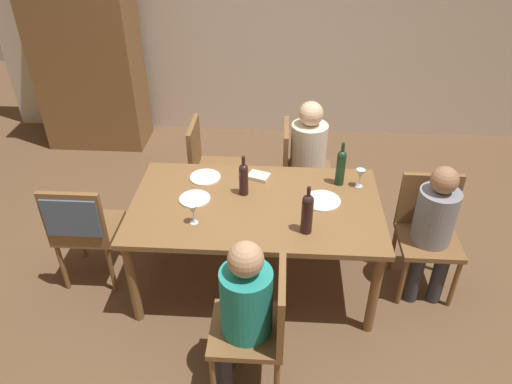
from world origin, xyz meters
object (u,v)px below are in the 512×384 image
at_px(wine_bottle_dark_red, 341,166).
at_px(wine_bottle_short_olive, 244,178).
at_px(chair_far_right, 298,166).
at_px(armoire_cabinet, 86,50).
at_px(person_woman_host, 434,224).
at_px(handbag, 256,203).
at_px(person_man_guest, 242,308).
at_px(person_man_bearded, 311,154).
at_px(chair_far_left, 208,163).
at_px(dining_table, 256,212).
at_px(chair_right_end, 428,226).
at_px(wine_glass_centre, 193,210).
at_px(dinner_plate_guest_right, 322,201).
at_px(dinner_plate_guest_left, 205,177).
at_px(wine_bottle_tall_green, 307,212).
at_px(dinner_plate_host, 195,199).
at_px(wine_glass_near_left, 360,174).
at_px(chair_near, 261,322).
at_px(chair_left_end, 80,224).

xyz_separation_m(wine_bottle_dark_red, wine_bottle_short_olive, (-0.72, -0.18, -0.02)).
height_order(chair_far_right, wine_bottle_short_olive, wine_bottle_short_olive).
bearing_deg(armoire_cabinet, chair_far_right, -30.51).
relative_size(person_woman_host, wine_bottle_short_olive, 3.45).
bearing_deg(handbag, wine_bottle_dark_red, -41.74).
bearing_deg(person_man_guest, person_man_bearded, -14.22).
bearing_deg(chair_far_left, dining_table, 28.62).
bearing_deg(chair_right_end, wine_glass_centre, 11.36).
height_order(person_man_bearded, person_man_guest, person_man_bearded).
height_order(dinner_plate_guest_right, handbag, dinner_plate_guest_right).
distance_m(person_man_bearded, person_man_guest, 1.87).
bearing_deg(chair_far_left, armoire_cabinet, -132.21).
height_order(wine_bottle_dark_red, dinner_plate_guest_left, wine_bottle_dark_red).
bearing_deg(chair_far_right, chair_right_end, 49.69).
relative_size(wine_bottle_tall_green, dinner_plate_host, 1.55).
distance_m(wine_glass_centre, dinner_plate_host, 0.29).
height_order(armoire_cabinet, handbag, armoire_cabinet).
relative_size(person_woman_host, wine_bottle_tall_green, 3.10).
bearing_deg(wine_bottle_short_olive, dining_table, -50.86).
bearing_deg(wine_glass_near_left, wine_bottle_dark_red, 168.74).
relative_size(dining_table, dinner_plate_guest_right, 6.78).
bearing_deg(wine_bottle_dark_red, chair_near, -113.79).
bearing_deg(wine_glass_centre, chair_near, -52.82).
bearing_deg(wine_bottle_tall_green, wine_glass_near_left, 54.01).
bearing_deg(person_man_bearded, armoire_cabinet, -119.34).
bearing_deg(wine_bottle_dark_red, person_man_guest, -118.12).
distance_m(armoire_cabinet, dining_table, 3.06).
relative_size(chair_far_right, person_man_bearded, 0.80).
xyz_separation_m(dining_table, chair_far_right, (0.32, 0.91, -0.14)).
height_order(chair_far_right, handbag, chair_far_right).
relative_size(chair_near, wine_bottle_short_olive, 2.89).
height_order(person_man_bearded, handbag, person_man_bearded).
distance_m(chair_far_left, wine_bottle_dark_red, 1.32).
relative_size(chair_far_left, handbag, 3.29).
height_order(chair_left_end, wine_bottle_tall_green, wine_bottle_tall_green).
height_order(chair_right_end, chair_near, same).
relative_size(chair_far_right, chair_left_end, 1.00).
bearing_deg(dinner_plate_guest_right, armoire_cabinet, 138.17).
distance_m(chair_near, chair_left_end, 1.58).
distance_m(armoire_cabinet, chair_far_left, 2.12).
bearing_deg(wine_bottle_tall_green, armoire_cabinet, 132.47).
distance_m(chair_far_left, person_man_guest, 1.87).
relative_size(armoire_cabinet, dinner_plate_guest_left, 9.07).
relative_size(chair_far_right, dinner_plate_guest_right, 3.45).
distance_m(person_woman_host, handbag, 1.72).
distance_m(dining_table, dinner_plate_guest_right, 0.49).
relative_size(wine_bottle_dark_red, wine_bottle_short_olive, 1.11).
xyz_separation_m(chair_right_end, chair_far_left, (-1.78, 0.82, 0.00)).
height_order(chair_far_right, chair_far_left, same).
height_order(armoire_cabinet, chair_left_end, armoire_cabinet).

